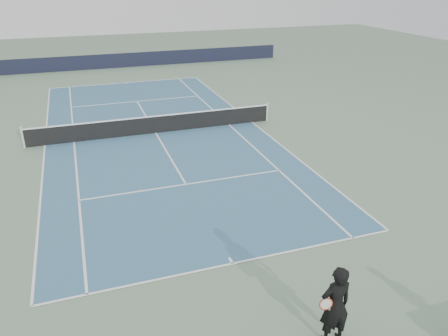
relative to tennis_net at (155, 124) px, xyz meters
name	(u,v)px	position (x,y,z in m)	size (l,w,h in m)	color
ground	(156,133)	(0.00, 0.00, -0.50)	(80.00, 80.00, 0.00)	slate
court_surface	(156,133)	(0.00, 0.00, -0.50)	(10.97, 23.77, 0.01)	#366181
tennis_net	(155,124)	(0.00, 0.00, 0.00)	(12.90, 0.10, 1.07)	silver
windscreen_far	(116,61)	(0.00, 17.88, 0.10)	(30.00, 0.25, 1.20)	black
tennis_player	(335,305)	(1.18, -15.32, 0.52)	(0.84, 0.57, 2.05)	black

